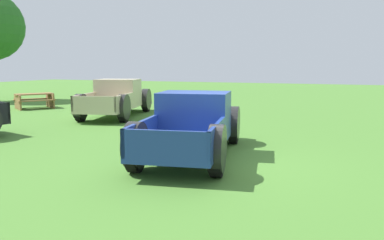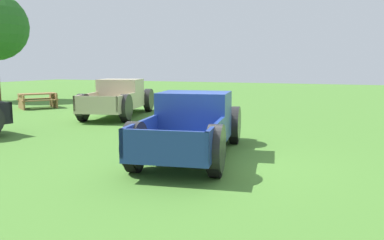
{
  "view_description": "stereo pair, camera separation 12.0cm",
  "coord_description": "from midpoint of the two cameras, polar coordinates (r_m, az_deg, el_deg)",
  "views": [
    {
      "loc": [
        -8.25,
        -2.88,
        2.24
      ],
      "look_at": [
        0.44,
        0.61,
        0.9
      ],
      "focal_mm": 36.15,
      "sensor_mm": 36.0,
      "label": 1
    },
    {
      "loc": [
        -8.2,
        -3.0,
        2.24
      ],
      "look_at": [
        0.44,
        0.61,
        0.9
      ],
      "focal_mm": 36.15,
      "sensor_mm": 36.0,
      "label": 2
    }
  ],
  "objects": [
    {
      "name": "pickup_truck_behind_left",
      "position": [
        17.59,
        -10.93,
        3.19
      ],
      "size": [
        5.58,
        3.16,
        1.62
      ],
      "color": "#C6B793",
      "rests_on": "ground_plane"
    },
    {
      "name": "pickup_truck_foreground",
      "position": [
        9.84,
        0.08,
        -0.59
      ],
      "size": [
        5.36,
        2.76,
        1.56
      ],
      "color": "navy",
      "rests_on": "ground_plane"
    },
    {
      "name": "picnic_table",
      "position": [
        21.66,
        -22.39,
        2.89
      ],
      "size": [
        2.32,
        2.23,
        0.78
      ],
      "color": "olive",
      "rests_on": "ground_plane"
    },
    {
      "name": "ground_plane",
      "position": [
        9.01,
        2.2,
        -6.25
      ],
      "size": [
        80.0,
        80.0,
        0.0
      ],
      "primitive_type": "plane",
      "color": "#477A2D"
    }
  ]
}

